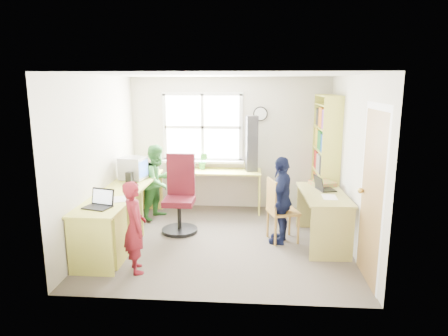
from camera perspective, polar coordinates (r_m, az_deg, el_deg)
name	(u,v)px	position (r m, az deg, el deg)	size (l,w,h in m)	color
room	(224,159)	(5.76, 0.00, 1.31)	(3.64, 3.44, 2.44)	#4F473E
l_desk	(129,215)	(5.84, -13.39, -6.61)	(2.38, 2.95, 0.75)	#E6E45C
right_desk	(323,207)	(5.94, 13.95, -5.40)	(0.64, 1.32, 0.75)	tan
bookshelf	(325,161)	(6.96, 14.26, 1.00)	(0.30, 1.02, 2.10)	#E6E45C
swivel_chair	(180,199)	(6.30, -6.31, -4.37)	(0.56, 0.56, 1.21)	black
wooden_chair	(279,208)	(5.90, 7.81, -5.67)	(0.50, 0.50, 0.94)	#B3843B
crt_monitor	(133,168)	(6.62, -12.88, -0.04)	(0.43, 0.40, 0.37)	#A9A8AD
laptop_left	(100,203)	(5.32, -17.34, -4.78)	(0.39, 0.35, 0.22)	black
laptop_right	(323,187)	(6.03, 13.94, -2.61)	(0.32, 0.36, 0.21)	black
speaker_a	(129,178)	(6.37, -13.35, -1.42)	(0.11, 0.11, 0.19)	black
speaker_b	(139,172)	(6.73, -12.02, -0.59)	(0.12, 0.12, 0.20)	black
cd_tower	(252,144)	(7.06, 3.97, 3.48)	(0.23, 0.21, 0.98)	black
game_box	(323,183)	(6.30, 13.92, -2.14)	(0.41, 0.41, 0.06)	red
paper_a	(118,199)	(5.60, -14.89, -4.33)	(0.32, 0.37, 0.00)	silver
paper_b	(329,197)	(5.69, 14.84, -4.05)	(0.20, 0.28, 0.00)	silver
potted_plant	(203,161)	(7.24, -3.01, 0.99)	(0.17, 0.14, 0.31)	#327F3C
person_red	(135,227)	(5.03, -12.63, -8.21)	(0.42, 0.27, 1.15)	maroon
person_green	(158,182)	(6.91, -9.45, -1.94)	(0.62, 0.48, 1.28)	#317B33
person_navy	(281,200)	(5.83, 8.20, -4.55)	(0.75, 0.31, 1.28)	#121839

